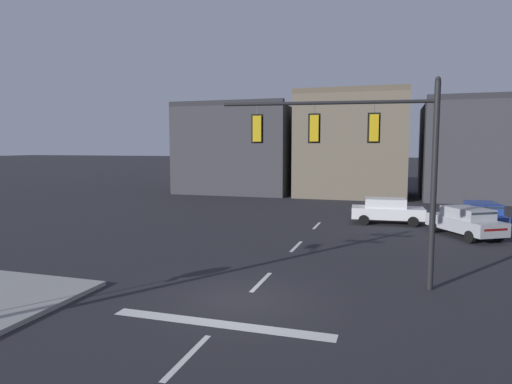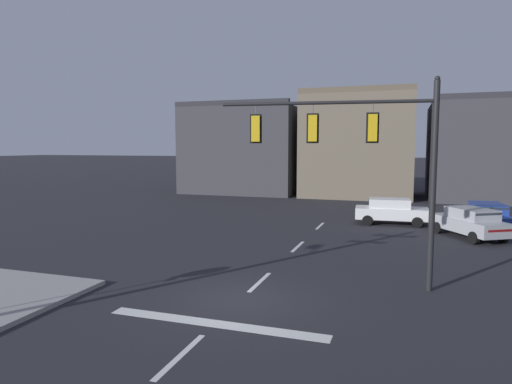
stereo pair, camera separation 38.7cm
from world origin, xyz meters
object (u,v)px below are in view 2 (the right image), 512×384
(car_lot_middle, at_px, (470,222))
(signal_mast_near_side, at_px, (363,148))
(car_lot_farside, at_px, (487,216))
(car_lot_nearside, at_px, (391,211))

(car_lot_middle, bearing_deg, signal_mast_near_side, -114.72)
(car_lot_middle, distance_m, car_lot_farside, 2.92)
(car_lot_nearside, bearing_deg, car_lot_middle, -36.93)
(car_lot_nearside, xyz_separation_m, car_lot_farside, (5.35, -0.45, 0.00))
(signal_mast_near_side, height_order, car_lot_farside, signal_mast_near_side)
(car_lot_nearside, bearing_deg, signal_mast_near_side, -92.72)
(signal_mast_near_side, relative_size, car_lot_nearside, 1.59)
(car_lot_middle, bearing_deg, car_lot_nearside, 143.07)
(car_lot_nearside, xyz_separation_m, car_lot_middle, (4.12, -3.10, 0.00))
(car_lot_nearside, height_order, car_lot_middle, same)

